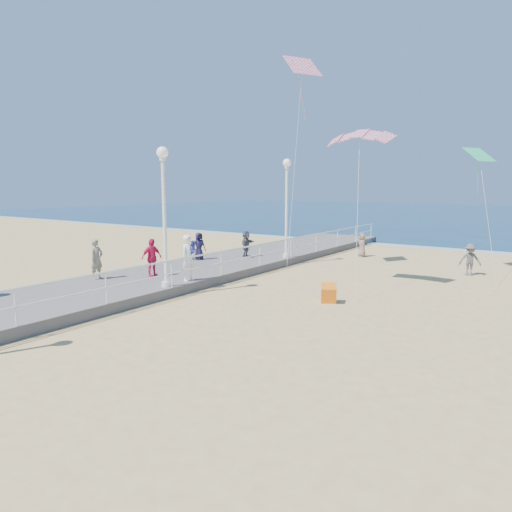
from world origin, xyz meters
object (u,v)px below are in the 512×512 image
Objects in this scene: beach_walker_c at (362,245)px; spectator_4 at (199,246)px; toddler_held at (194,250)px; box_kite at (329,295)px; woman_holding_toddler at (189,258)px; lamp_post_far at (287,198)px; spectator_5 at (246,244)px; beach_walker_a at (470,260)px; spectator_3 at (152,258)px; lamp_post_mid at (164,202)px; spectator_6 at (97,259)px.

spectator_4 is at bearing -73.03° from beach_walker_c.
toddler_held is 5.81m from box_kite.
woman_holding_toddler reaches higher than toddler_held.
woman_holding_toddler is 0.37m from toddler_held.
lamp_post_far is 6.34m from beach_walker_c.
spectator_5 is (-2.04, 6.48, -0.53)m from toddler_held.
woman_holding_toddler is 2.34× the size of toddler_held.
beach_walker_a is (8.78, 9.89, -0.88)m from toddler_held.
lamp_post_far reaches higher than spectator_3.
spectator_4 is (-3.52, 4.27, -0.53)m from toddler_held.
toddler_held is 2.15m from spectator_3.
lamp_post_mid is 4.24m from spectator_6.
lamp_post_mid is 1.00× the size of lamp_post_far.
box_kite is at bearing -48.22° from lamp_post_far.
spectator_6 reaches higher than spectator_5.
toddler_held reaches higher than beach_walker_c.
lamp_post_far is at bearing -27.60° from spectator_4.
lamp_post_far is 3.72× the size of beach_walker_c.
spectator_6 is at bearing -109.69° from lamp_post_far.
beach_walker_c is 2.39× the size of box_kite.
beach_walker_a is (10.85, 10.29, -0.45)m from spectator_3.
spectator_4 is at bearing -136.42° from lamp_post_far.
lamp_post_far is 3.65× the size of spectator_5.
spectator_4 is 0.85× the size of spectator_6.
woman_holding_toddler is at bearing -69.03° from spectator_6.
box_kite is at bearing -89.64° from spectator_4.
box_kite is at bearing 25.93° from lamp_post_mid.
toddler_held is 13.26m from beach_walker_a.
spectator_4 is 6.36m from spectator_6.
woman_holding_toddler reaches higher than spectator_5.
spectator_5 reaches higher than beach_walker_a.
lamp_post_mid is at bearing -90.00° from lamp_post_far.
spectator_6 reaches higher than toddler_held.
woman_holding_toddler is at bearing -123.79° from spectator_4.
spectator_3 is (-1.92, -0.25, -0.13)m from woman_holding_toddler.
beach_walker_c is at bearing -8.00° from toddler_held.
spectator_4 is at bearing 120.82° from lamp_post_mid.
box_kite is (5.61, -6.27, -3.36)m from lamp_post_far.
spectator_4 is (-3.37, 4.42, -0.23)m from woman_holding_toddler.
box_kite is (7.57, 1.65, -0.93)m from spectator_3.
lamp_post_mid is 3.44× the size of beach_walker_a.
box_kite is at bearing -75.11° from toddler_held.
spectator_3 is at bearing -143.83° from spectator_4.
lamp_post_mid is at bearing 178.23° from toddler_held.
lamp_post_far is 2.80× the size of woman_holding_toddler.
spectator_6 is 1.10× the size of beach_walker_a.
spectator_3 is 1.07× the size of beach_walker_a.
toddler_held is at bearing -48.50° from beach_walker_c.
lamp_post_mid is at bearing -109.43° from spectator_3.
spectator_3 is at bearing -56.73° from beach_walker_c.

